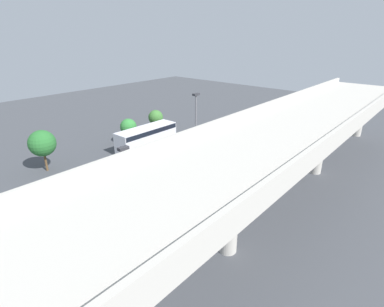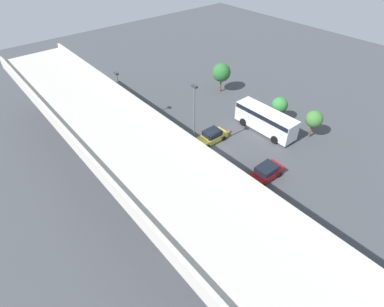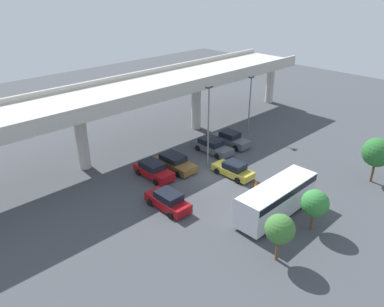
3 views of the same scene
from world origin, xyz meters
name	(u,v)px [view 3 (image 3 of 3)]	position (x,y,z in m)	size (l,w,h in m)	color
ground_plane	(213,177)	(0.00, 0.00, 0.00)	(104.73, 104.73, 0.00)	#424449
highway_overpass	(144,92)	(0.00, 10.70, 6.52)	(50.08, 7.78, 7.83)	#BCB7AD
parked_car_0	(168,201)	(-6.91, -1.12, 0.74)	(1.99, 4.36, 1.58)	maroon
parked_car_1	(153,170)	(-4.28, 4.15, 0.73)	(2.04, 4.47, 1.54)	maroon
parked_car_2	(175,163)	(-1.63, 3.91, 0.72)	(2.23, 4.60, 1.51)	brown
parked_car_3	(233,170)	(1.58, -1.25, 0.68)	(1.99, 4.31, 1.48)	gold
parked_car_4	(212,146)	(4.23, 4.10, 0.71)	(2.15, 4.79, 1.50)	#515660
parked_car_5	(231,139)	(7.18, 3.88, 0.75)	(2.04, 4.67, 1.61)	#515660
shuttle_bus	(277,197)	(-1.09, -8.12, 1.70)	(8.29, 2.68, 2.84)	silver
lamp_post_near_aisle	(250,100)	(11.87, 4.98, 4.30)	(0.70, 0.35, 7.26)	slate
lamp_post_mid_lot	(208,122)	(1.14, 1.88, 5.04)	(0.70, 0.35, 8.67)	slate
tree_front_left	(280,229)	(-5.67, -11.37, 2.61)	(2.09, 2.09, 3.67)	brown
tree_front_centre	(315,203)	(-0.71, -11.24, 2.38)	(2.15, 2.15, 3.46)	brown
tree_front_far_right	(377,152)	(10.35, -11.36, 3.13)	(2.78, 2.78, 4.53)	brown
traffic_cone	(256,184)	(1.43, -4.21, 0.33)	(0.44, 0.44, 0.70)	black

